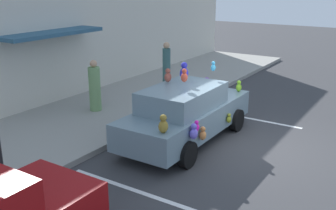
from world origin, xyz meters
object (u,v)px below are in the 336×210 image
object	(u,v)px
pedestrian_walking_past	(95,87)
plush_covered_car	(186,113)
teddy_bear_on_sidewalk	(164,97)
pedestrian_near_shopfront	(167,65)

from	to	relation	value
pedestrian_walking_past	plush_covered_car	bearing A→B (deg)	-95.60
teddy_bear_on_sidewalk	pedestrian_walking_past	size ratio (longest dim) A/B	0.34
teddy_bear_on_sidewalk	pedestrian_walking_past	xyz separation A→B (m)	(-1.73, 1.50, 0.50)
teddy_bear_on_sidewalk	pedestrian_near_shopfront	distance (m)	2.46
teddy_bear_on_sidewalk	pedestrian_near_shopfront	xyz separation A→B (m)	(2.05, 1.24, 0.58)
plush_covered_car	pedestrian_near_shopfront	xyz separation A→B (m)	(4.13, 3.31, 0.18)
pedestrian_near_shopfront	pedestrian_walking_past	size ratio (longest dim) A/B	1.07
pedestrian_walking_past	pedestrian_near_shopfront	bearing A→B (deg)	-3.97
plush_covered_car	pedestrian_walking_past	bearing A→B (deg)	84.40
pedestrian_walking_past	teddy_bear_on_sidewalk	bearing A→B (deg)	-40.91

